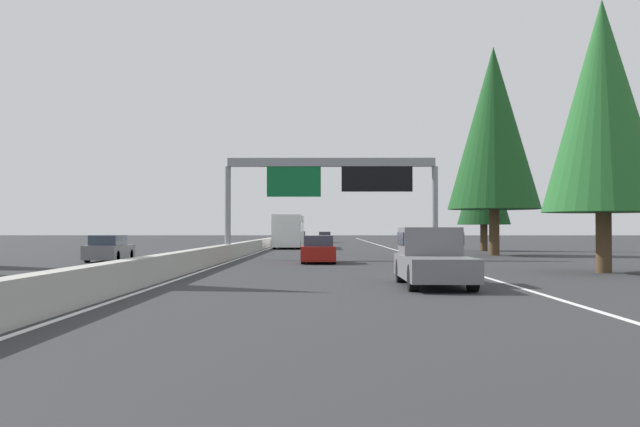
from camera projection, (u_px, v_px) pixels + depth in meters
ground_plane at (260, 251)px, 63.61m from camera, size 320.00×320.00×0.00m
median_barrier at (274, 241)px, 83.62m from camera, size 180.00×0.56×0.90m
shoulder_stripe_right at (387, 248)px, 73.51m from camera, size 160.00×0.16×0.01m
shoulder_stripe_median at (272, 248)px, 73.60m from camera, size 160.00×0.16×0.01m
sign_gantry_overhead at (334, 179)px, 44.81m from camera, size 0.50×12.68×6.03m
pickup_distant_b at (432, 257)px, 24.04m from camera, size 5.60×2.00×1.86m
sedan_mid_center at (319, 250)px, 40.17m from camera, size 4.40×1.80×1.47m
bus_far_left at (289, 230)px, 71.81m from camera, size 11.50×2.55×3.10m
sedan_far_center at (300, 237)px, 115.08m from camera, size 4.40×1.80×1.47m
sedan_distant_a at (325, 238)px, 100.89m from camera, size 4.40×1.80×1.47m
oncoming_near at (109, 249)px, 42.14m from camera, size 4.40×1.80×1.47m
conifer_right_foreground at (603, 106)px, 31.27m from camera, size 5.01×5.01×11.39m
conifer_right_near at (494, 128)px, 52.06m from camera, size 6.36×6.36×14.45m
conifer_right_mid at (484, 178)px, 62.77m from camera, size 4.39×4.39×9.97m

